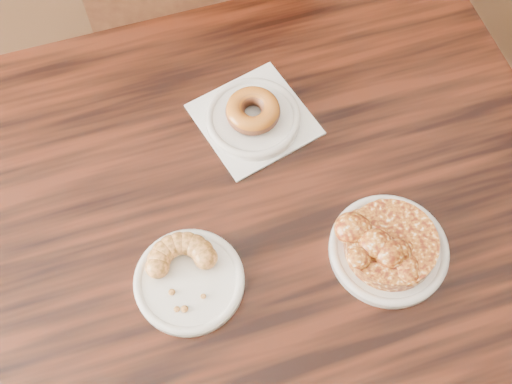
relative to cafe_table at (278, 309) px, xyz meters
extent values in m
plane|color=black|center=(0.13, 0.08, -0.38)|extent=(5.00, 5.00, 0.00)
cube|color=black|center=(0.00, 0.00, 0.00)|extent=(1.00, 1.00, 0.75)
cube|color=white|center=(-0.01, 0.20, 0.38)|extent=(0.21, 0.21, 0.00)
cylinder|color=silver|center=(-0.01, 0.20, 0.39)|extent=(0.15, 0.15, 0.01)
cylinder|color=white|center=(-0.15, -0.05, 0.38)|extent=(0.15, 0.15, 0.01)
cylinder|color=silver|center=(0.14, -0.05, 0.38)|extent=(0.17, 0.17, 0.01)
torus|color=#8D5114|center=(-0.01, 0.20, 0.41)|extent=(0.09, 0.09, 0.03)
camera|label=1|loc=(-0.11, -0.35, 1.23)|focal=45.00mm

